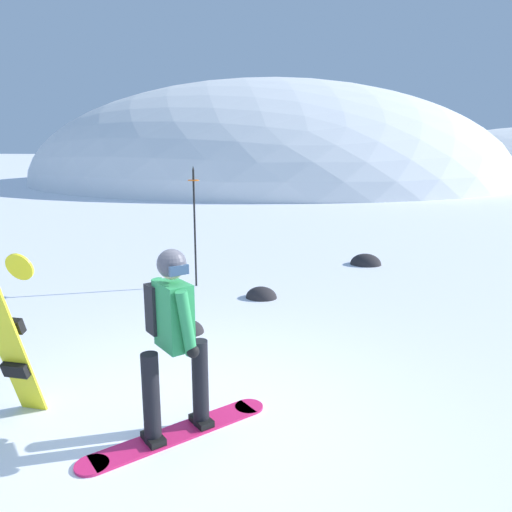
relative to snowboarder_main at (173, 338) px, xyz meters
name	(u,v)px	position (x,y,z in m)	size (l,w,h in m)	color
ground_plane	(192,423)	(0.07, 0.19, -0.92)	(300.00, 300.00, 0.00)	white
ridge_peak_main	(266,180)	(-6.15, 33.43, -0.92)	(34.89, 31.40, 14.55)	white
snowboarder_main	(173,338)	(0.00, 0.00, 0.00)	(1.31, 1.45, 1.71)	#D11E5B
spare_snowboard	(12,340)	(-1.54, -0.11, -0.11)	(0.28, 0.53, 1.59)	yellow
piste_marker_near	(195,219)	(-1.47, 4.60, 0.34)	(0.20, 0.20, 2.22)	black
rock_dark	(186,332)	(-0.81, 2.35, -0.92)	(0.50, 0.43, 0.35)	#282628
rock_mid	(261,298)	(-0.12, 4.14, -0.92)	(0.54, 0.46, 0.38)	#282628
rock_small	(366,264)	(1.61, 7.03, -0.92)	(0.68, 0.58, 0.47)	#282628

